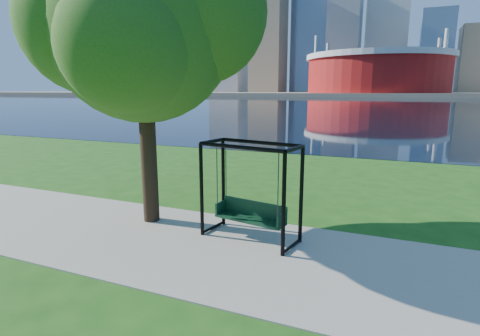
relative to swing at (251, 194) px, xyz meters
The scene contains 8 objects.
ground 1.14m from the swing, 128.84° to the right, with size 900.00×900.00×0.00m, color #1E5114.
path 1.36m from the swing, 107.53° to the right, with size 120.00×4.00×0.03m, color #9E937F.
river 101.68m from the swing, 90.15° to the left, with size 900.00×180.00×0.02m, color black.
far_bank 305.68m from the swing, 90.05° to the left, with size 900.00×228.00×2.00m, color #937F60.
stadium 235.27m from the swing, 92.50° to the left, with size 83.00×83.00×32.00m.
skyline 321.00m from the swing, 90.81° to the left, with size 392.00×66.00×96.50m.
swing is the anchor object (origin of this frame).
park_tree 4.72m from the swing, behind, with size 5.61×5.07×6.97m.
Camera 1 is at (3.13, -7.16, 3.31)m, focal length 28.00 mm.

